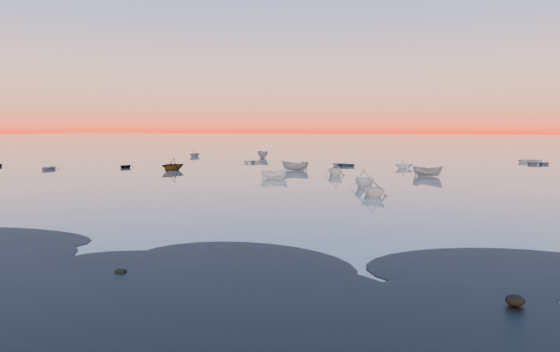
% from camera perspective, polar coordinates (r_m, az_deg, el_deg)
% --- Properties ---
extents(ground, '(600.00, 600.00, 0.00)m').
position_cam_1_polar(ground, '(126.21, 8.68, 2.25)').
color(ground, slate).
rests_on(ground, ground).
extents(mud_lobes, '(140.00, 6.00, 0.07)m').
position_cam_1_polar(mud_lobes, '(30.35, -19.54, -7.52)').
color(mud_lobes, black).
rests_on(mud_lobes, ground).
extents(moored_fleet, '(124.00, 58.00, 1.20)m').
position_cam_1_polar(moored_fleet, '(80.04, 3.93, 0.57)').
color(moored_fleet, white).
rests_on(moored_fleet, ground).
extents(boat_near_left, '(3.89, 2.55, 0.90)m').
position_cam_1_polar(boat_near_left, '(88.55, -23.08, 0.61)').
color(boat_near_left, slate).
rests_on(boat_near_left, ground).
extents(boat_near_center, '(2.48, 3.72, 1.19)m').
position_cam_1_polar(boat_near_center, '(68.15, -0.61, -0.24)').
color(boat_near_center, white).
rests_on(boat_near_center, ground).
extents(boat_near_right, '(3.97, 3.73, 1.32)m').
position_cam_1_polar(boat_near_right, '(72.23, 5.78, 0.05)').
color(boat_near_right, white).
rests_on(boat_near_right, ground).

